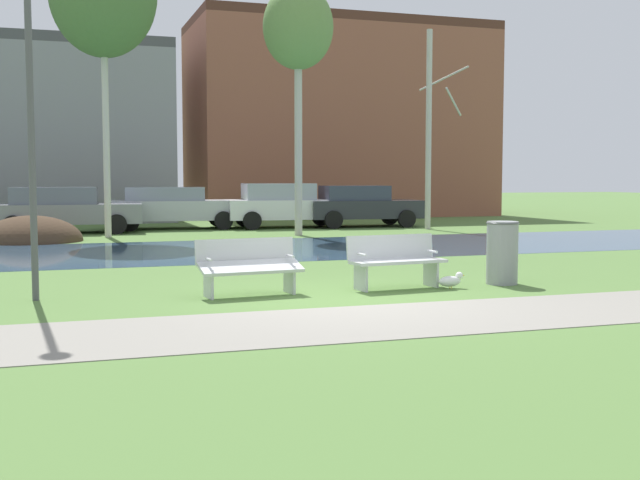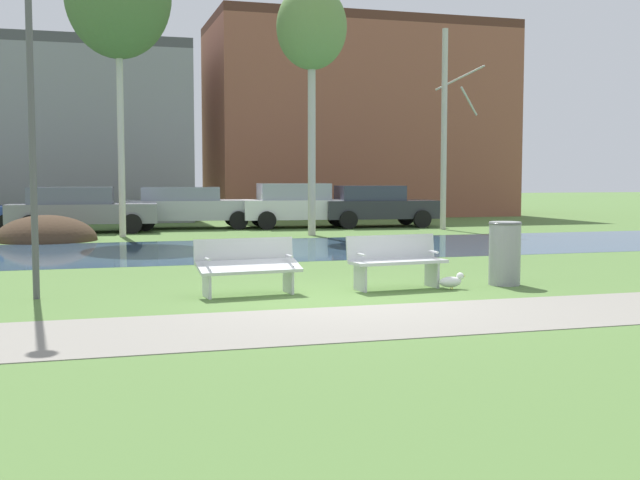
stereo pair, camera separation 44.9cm
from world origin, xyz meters
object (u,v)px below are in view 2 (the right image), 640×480
at_px(bench_right, 396,260).
at_px(parked_hatch_third_silver, 188,206).
at_px(bench_left, 248,265).
at_px(parked_wagon_fourth_white, 300,205).
at_px(parked_suv_fifth_dark, 376,205).
at_px(trash_bin, 505,252).
at_px(streetlamp, 29,37).
at_px(parked_sedan_second_grey, 80,209).
at_px(seagull, 452,281).

height_order(bench_right, parked_hatch_third_silver, parked_hatch_third_silver).
xyz_separation_m(bench_left, parked_wagon_fourth_white, (5.02, 15.63, 0.36)).
distance_m(parked_hatch_third_silver, parked_suv_fifth_dark, 6.77).
bearing_deg(parked_wagon_fourth_white, trash_bin, -92.26).
xyz_separation_m(trash_bin, parked_suv_fifth_dark, (3.38, 15.35, 0.24)).
xyz_separation_m(bench_right, streetlamp, (-5.58, 0.50, 3.40)).
bearing_deg(parked_wagon_fourth_white, bench_left, -107.81).
bearing_deg(bench_right, parked_suv_fifth_dark, 70.78).
bearing_deg(bench_right, trash_bin, -2.62).
distance_m(trash_bin, streetlamp, 8.24).
bearing_deg(parked_suv_fifth_dark, bench_left, -117.02).
relative_size(parked_wagon_fourth_white, parked_suv_fifth_dark, 1.07).
xyz_separation_m(bench_right, parked_wagon_fourth_white, (2.56, 15.63, 0.36)).
bearing_deg(parked_suv_fifth_dark, bench_right, -109.22).
distance_m(bench_left, streetlamp, 4.64).
relative_size(streetlamp, parked_sedan_second_grey, 1.22).
relative_size(bench_left, trash_bin, 1.53).
distance_m(seagull, parked_sedan_second_grey, 16.58).
relative_size(parked_sedan_second_grey, parked_suv_fifth_dark, 1.14).
xyz_separation_m(trash_bin, parked_wagon_fourth_white, (0.62, 15.72, 0.28)).
distance_m(bench_left, parked_wagon_fourth_white, 16.42).
bearing_deg(seagull, parked_wagon_fourth_white, 83.89).
bearing_deg(streetlamp, trash_bin, -4.45).
distance_m(parked_sedan_second_grey, parked_hatch_third_silver, 3.81).
xyz_separation_m(streetlamp, parked_hatch_third_silver, (4.20, 15.72, -3.08)).
relative_size(trash_bin, parked_suv_fifth_dark, 0.25).
height_order(trash_bin, streetlamp, streetlamp).
distance_m(parked_wagon_fourth_white, parked_suv_fifth_dark, 2.79).
height_order(bench_right, trash_bin, trash_bin).
bearing_deg(bench_left, parked_hatch_third_silver, 86.19).
relative_size(trash_bin, streetlamp, 0.18).
height_order(bench_right, seagull, bench_right).
distance_m(bench_right, parked_suv_fifth_dark, 16.16).
relative_size(streetlamp, parked_wagon_fourth_white, 1.29).
relative_size(bench_right, trash_bin, 1.53).
xyz_separation_m(bench_left, parked_suv_fifth_dark, (7.78, 15.26, 0.32)).
distance_m(seagull, parked_wagon_fourth_white, 16.05).
distance_m(bench_left, trash_bin, 4.40).
bearing_deg(bench_right, streetlamp, 174.92).
distance_m(parked_sedan_second_grey, parked_suv_fifth_dark, 10.36).
bearing_deg(parked_wagon_fourth_white, bench_right, -99.30).
xyz_separation_m(trash_bin, seagull, (-1.09, -0.23, -0.42)).
relative_size(bench_left, bench_right, 1.00).
height_order(streetlamp, parked_suv_fifth_dark, streetlamp).
bearing_deg(bench_right, parked_wagon_fourth_white, 80.70).
height_order(trash_bin, parked_wagon_fourth_white, parked_wagon_fourth_white).
relative_size(bench_left, seagull, 3.50).
height_order(bench_left, trash_bin, trash_bin).
bearing_deg(bench_right, parked_hatch_third_silver, 94.88).
relative_size(trash_bin, parked_hatch_third_silver, 0.22).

